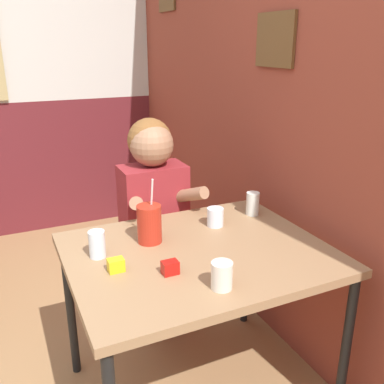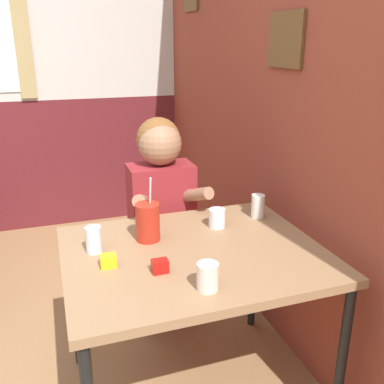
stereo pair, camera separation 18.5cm
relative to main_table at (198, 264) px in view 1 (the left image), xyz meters
The scene contains 10 objects.
brick_wall_right 1.30m from the main_table, 56.25° to the left, with size 0.08×4.63×2.70m.
main_table is the anchor object (origin of this frame).
person_seated 0.59m from the main_table, 88.01° to the left, with size 0.42×0.42×1.19m.
cocktail_pitcher 0.27m from the main_table, 133.86° to the left, with size 0.10×0.10×0.28m.
glass_near_pitcher 0.28m from the main_table, 46.87° to the left, with size 0.08×0.08×0.09m.
glass_center 0.49m from the main_table, 29.85° to the left, with size 0.06×0.06×0.11m.
glass_far_side 0.32m from the main_table, 99.85° to the right, with size 0.08×0.08×0.10m.
glass_by_brick 0.42m from the main_table, 163.10° to the left, with size 0.07×0.07×0.11m.
condiment_ketchup 0.23m from the main_table, 144.36° to the right, with size 0.06×0.04×0.05m.
condiment_mustard 0.36m from the main_table, behind, with size 0.06×0.04×0.05m.
Camera 1 is at (0.10, -1.03, 1.55)m, focal length 40.00 mm.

